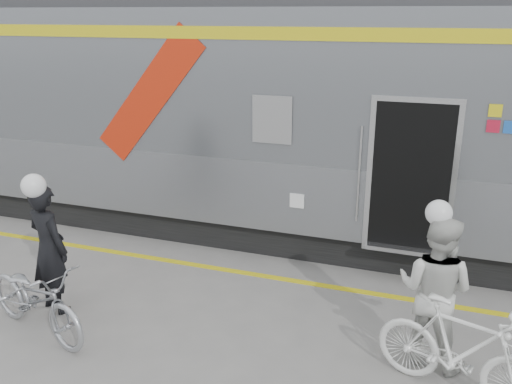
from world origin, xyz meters
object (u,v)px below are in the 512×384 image
at_px(man, 49,249).
at_px(woman, 435,290).
at_px(bicycle_right, 461,351).
at_px(bicycle_left, 36,298).

bearing_deg(man, woman, -156.96).
bearing_deg(bicycle_right, bicycle_left, 114.02).
bearing_deg(bicycle_left, woman, -59.89).
bearing_deg(man, bicycle_left, 127.26).
height_order(man, woman, woman).
relative_size(man, woman, 0.99).
relative_size(woman, bicycle_right, 0.99).
relative_size(bicycle_left, woman, 1.04).
relative_size(bicycle_left, bicycle_right, 1.03).
height_order(woman, bicycle_right, woman).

